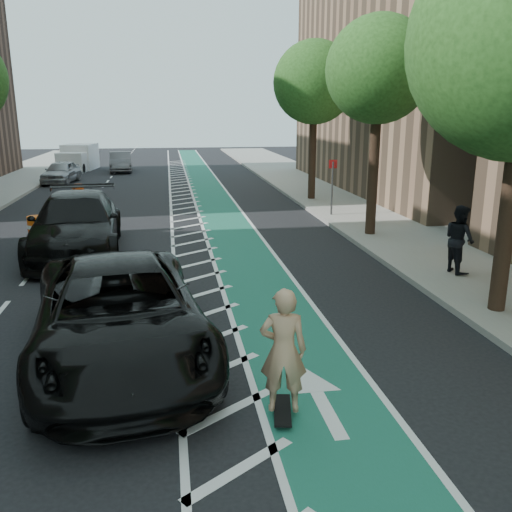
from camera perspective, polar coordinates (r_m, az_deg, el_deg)
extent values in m
plane|color=black|center=(11.11, -12.41, -8.98)|extent=(120.00, 120.00, 0.00)
cube|color=#1A5D40|center=(20.75, -2.72, 2.63)|extent=(2.00, 90.00, 0.01)
cube|color=silver|center=(20.65, -6.86, 2.47)|extent=(1.40, 90.00, 0.01)
cube|color=gray|center=(22.40, 14.06, 3.29)|extent=(5.00, 90.00, 0.15)
cube|color=gray|center=(21.56, 8.05, 3.16)|extent=(0.12, 90.00, 0.16)
cube|color=#84664C|center=(34.85, 21.37, 22.39)|extent=(14.00, 22.00, 19.00)
cylinder|color=#382619|center=(19.63, 12.39, 8.09)|extent=(0.36, 0.36, 4.40)
sphere|color=#1F4517|center=(19.55, 13.01, 18.61)|extent=(4.20, 4.20, 4.20)
cylinder|color=#382619|center=(27.20, 6.22, 10.18)|extent=(0.36, 0.36, 4.40)
sphere|color=#1F4517|center=(27.14, 6.44, 17.77)|extent=(4.20, 4.20, 4.20)
cylinder|color=#4C4C4C|center=(23.41, 8.01, 6.88)|extent=(0.08, 0.08, 2.40)
cube|color=red|center=(23.28, 8.11, 9.56)|extent=(0.35, 0.02, 0.35)
cube|color=black|center=(8.47, 2.80, -15.89)|extent=(0.41, 0.92, 0.03)
cylinder|color=black|center=(8.76, 2.14, -15.27)|extent=(0.05, 0.07, 0.07)
cylinder|color=black|center=(8.76, 3.38, -15.27)|extent=(0.05, 0.07, 0.07)
cylinder|color=black|center=(8.25, 2.17, -17.35)|extent=(0.05, 0.07, 0.07)
cylinder|color=black|center=(8.25, 3.50, -17.35)|extent=(0.05, 0.07, 0.07)
imported|color=tan|center=(8.01, 2.89, -9.91)|extent=(0.77, 0.58, 1.91)
imported|color=black|center=(10.20, -14.20, -5.84)|extent=(3.81, 6.79, 1.79)
imported|color=black|center=(18.23, -18.38, 3.19)|extent=(3.06, 6.73, 1.91)
imported|color=#9C9DA2|center=(37.02, -19.82, 8.33)|extent=(2.20, 4.34, 1.42)
imported|color=slate|center=(42.87, -14.06, 9.60)|extent=(1.90, 4.58, 1.47)
imported|color=black|center=(15.73, 20.61, 1.68)|extent=(0.79, 0.97, 1.87)
cube|color=white|center=(45.53, -17.99, 9.91)|extent=(2.55, 3.39, 1.96)
cube|color=white|center=(43.31, -18.83, 9.30)|extent=(2.15, 1.81, 1.47)
cylinder|color=black|center=(43.24, -20.06, 8.66)|extent=(0.33, 0.71, 0.68)
cylinder|color=black|center=(42.72, -17.80, 8.78)|extent=(0.33, 0.71, 0.68)
cylinder|color=black|center=(46.58, -18.71, 9.17)|extent=(0.33, 0.71, 0.68)
cylinder|color=black|center=(46.10, -16.60, 9.28)|extent=(0.33, 0.71, 0.68)
cylinder|color=#EA560C|center=(20.08, -22.08, 2.53)|extent=(0.57, 0.57, 0.98)
cylinder|color=silver|center=(20.11, -22.03, 2.07)|extent=(0.58, 0.58, 0.13)
cylinder|color=silver|center=(20.05, -22.12, 2.92)|extent=(0.58, 0.58, 0.13)
cylinder|color=black|center=(20.17, -21.95, 1.23)|extent=(0.72, 0.72, 0.04)
cylinder|color=#DE620B|center=(24.75, -17.72, 5.14)|extent=(0.59, 0.59, 1.02)
cylinder|color=silver|center=(24.77, -17.69, 4.75)|extent=(0.60, 0.60, 0.14)
cylinder|color=silver|center=(24.72, -17.75, 5.47)|extent=(0.60, 0.60, 0.14)
cylinder|color=black|center=(24.83, -17.63, 4.03)|extent=(0.75, 0.75, 0.05)
cylinder|color=#D7420B|center=(28.42, -18.18, 6.23)|extent=(0.55, 0.55, 0.95)
cylinder|color=silver|center=(28.44, -18.16, 5.91)|extent=(0.56, 0.56, 0.13)
cylinder|color=silver|center=(28.40, -18.21, 6.50)|extent=(0.56, 0.56, 0.13)
cylinder|color=black|center=(28.48, -18.11, 5.32)|extent=(0.70, 0.70, 0.04)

